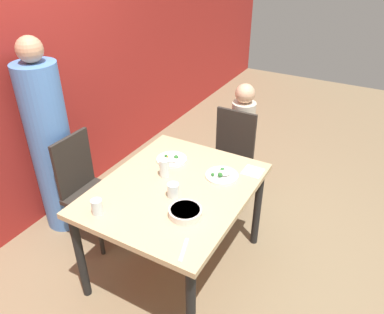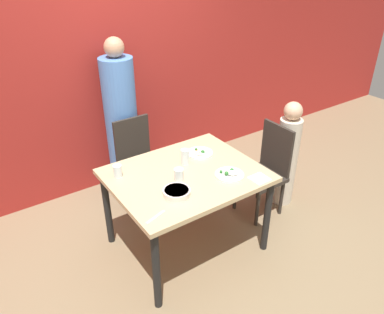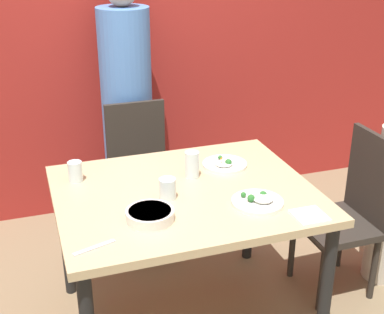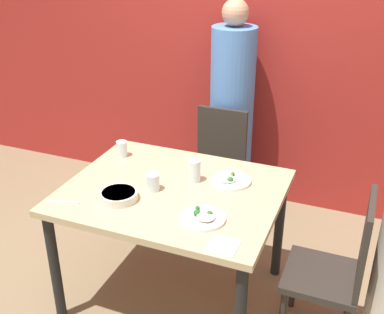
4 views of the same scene
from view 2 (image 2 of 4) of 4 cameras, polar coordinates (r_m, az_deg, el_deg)
name	(u,v)px [view 2 (image 2 of 4)]	position (r m, az deg, el deg)	size (l,w,h in m)	color
ground_plane	(187,244)	(3.56, -0.84, -13.11)	(10.00, 10.00, 0.00)	#847051
wall_back	(108,64)	(4.04, -12.69, 13.60)	(10.00, 0.06, 2.70)	#A82823
dining_table	(186,182)	(3.14, -0.93, -3.88)	(1.22, 1.00, 0.77)	tan
chair_adult_spot	(139,161)	(3.86, -8.15, -0.67)	(0.40, 0.40, 0.93)	#2D2823
chair_child_spot	(266,168)	(3.77, 11.24, -1.71)	(0.40, 0.40, 0.93)	#2D2823
person_adult	(122,125)	(4.00, -10.64, 4.86)	(0.34, 0.34, 1.67)	#5184D1
person_child	(286,157)	(3.93, 14.18, 0.07)	(0.22, 0.22, 1.13)	beige
bowl_curry	(177,192)	(2.82, -2.36, -5.38)	(0.21, 0.21, 0.05)	silver
plate_rice_adult	(230,174)	(3.07, 5.79, -2.62)	(0.24, 0.24, 0.05)	white
plate_rice_child	(200,153)	(3.36, 1.21, 0.63)	(0.23, 0.23, 0.05)	white
glass_water_tall	(179,175)	(2.98, -2.02, -2.69)	(0.08, 0.08, 0.10)	silver
glass_water_short	(118,171)	(3.08, -11.27, -2.12)	(0.07, 0.07, 0.10)	silver
glass_water_center	(185,157)	(3.19, -1.08, 0.02)	(0.07, 0.07, 0.14)	silver
napkin_folded	(259,179)	(3.07, 10.24, -3.25)	(0.14, 0.14, 0.01)	white
fork_steel	(156,217)	(2.63, -5.57, -9.10)	(0.18, 0.07, 0.01)	silver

